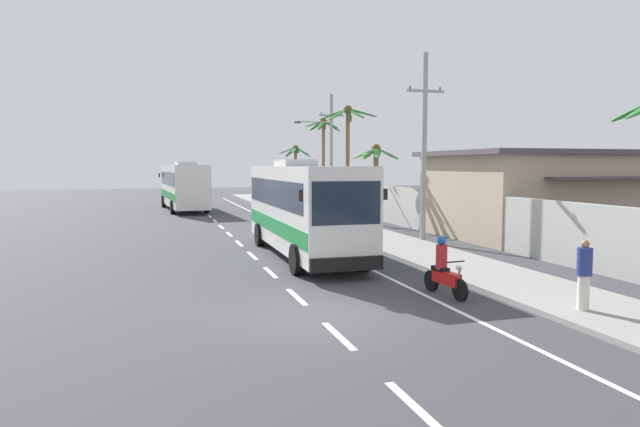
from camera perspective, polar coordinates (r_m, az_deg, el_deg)
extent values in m
plane|color=#3A3A3F|center=(13.61, -0.30, -10.54)|extent=(160.00, 160.00, 0.00)
cube|color=gray|center=(25.16, 8.22, -3.24)|extent=(3.20, 90.00, 0.14)
cube|color=white|center=(8.93, 9.86, -19.13)|extent=(0.16, 2.00, 0.01)
cube|color=white|center=(12.11, 1.92, -12.50)|extent=(0.16, 2.00, 0.01)
cube|color=white|center=(15.51, -2.44, -8.59)|extent=(0.16, 2.00, 0.01)
cube|color=white|center=(19.01, -5.16, -6.08)|extent=(0.16, 2.00, 0.01)
cube|color=white|center=(22.57, -7.02, -4.34)|extent=(0.16, 2.00, 0.01)
cube|color=white|center=(26.16, -8.36, -3.08)|extent=(0.16, 2.00, 0.01)
cube|color=white|center=(29.77, -9.38, -2.12)|extent=(0.16, 2.00, 0.01)
cube|color=white|center=(33.39, -10.17, -1.36)|extent=(0.16, 2.00, 0.01)
cube|color=white|center=(37.02, -10.81, -0.76)|extent=(0.16, 2.00, 0.01)
cube|color=white|center=(40.66, -11.34, -0.26)|extent=(0.16, 2.00, 0.01)
cube|color=white|center=(44.31, -11.77, 0.15)|extent=(0.16, 2.00, 0.01)
cube|color=white|center=(47.96, -12.15, 0.51)|extent=(0.16, 2.00, 0.01)
cube|color=white|center=(51.61, -12.46, 0.81)|extent=(0.16, 2.00, 0.01)
cube|color=white|center=(55.26, -12.74, 1.07)|extent=(0.16, 2.00, 0.01)
cube|color=white|center=(58.92, -12.98, 1.30)|extent=(0.16, 2.00, 0.01)
cube|color=white|center=(62.58, -13.20, 1.50)|extent=(0.16, 2.00, 0.01)
cube|color=white|center=(28.74, -1.97, -2.30)|extent=(0.14, 70.00, 0.01)
cube|color=#B2B2AD|center=(30.28, 11.60, 0.18)|extent=(0.24, 60.00, 2.34)
cube|color=silver|center=(22.18, -1.78, 0.73)|extent=(2.48, 10.74, 3.23)
cube|color=#192333|center=(22.34, -1.91, 2.21)|extent=(2.51, 9.88, 1.03)
cube|color=#192333|center=(17.06, 2.73, 1.09)|extent=(2.24, 0.11, 1.36)
cube|color=#1E843D|center=(22.25, -1.77, -1.13)|extent=(2.52, 10.53, 0.58)
cube|color=black|center=(17.21, 2.80, -5.24)|extent=(2.39, 0.17, 0.44)
cube|color=#B7B7B7|center=(23.42, -2.62, 5.25)|extent=(1.35, 2.37, 0.28)
cube|color=black|center=(17.75, 6.78, 1.99)|extent=(0.12, 0.08, 0.36)
cube|color=black|center=(16.85, -2.01, 1.87)|extent=(0.12, 0.08, 0.36)
cylinder|color=black|center=(19.16, 4.55, -4.42)|extent=(0.32, 1.04, 1.04)
cylinder|color=black|center=(18.45, -2.42, -4.77)|extent=(0.32, 1.04, 1.04)
cylinder|color=black|center=(25.73, -1.00, -2.00)|extent=(0.32, 1.04, 1.04)
cylinder|color=black|center=(25.21, -6.25, -2.17)|extent=(0.32, 1.04, 1.04)
cube|color=white|center=(46.38, -13.91, 2.84)|extent=(3.42, 11.46, 3.30)
cube|color=#192333|center=(46.17, -13.90, 3.55)|extent=(3.38, 10.56, 1.06)
cube|color=#192333|center=(51.94, -14.68, 3.58)|extent=(2.37, 0.28, 1.39)
cube|color=#1E843D|center=(46.42, -13.89, 1.93)|extent=(3.44, 11.23, 0.59)
cube|color=black|center=(52.11, -14.64, 1.45)|extent=(2.53, 0.35, 0.44)
cube|color=#B7B7B7|center=(44.96, -13.74, 5.06)|extent=(1.60, 2.58, 0.28)
cube|color=black|center=(51.59, -16.29, 3.81)|extent=(0.13, 0.09, 0.36)
cube|color=black|center=(51.91, -13.04, 3.89)|extent=(0.13, 0.09, 0.36)
cylinder|color=black|center=(50.25, -15.86, 1.22)|extent=(0.40, 1.06, 1.04)
cylinder|color=black|center=(50.54, -13.00, 1.30)|extent=(0.40, 1.06, 1.04)
cylinder|color=black|center=(42.96, -14.99, 0.63)|extent=(0.40, 1.06, 1.04)
cylinder|color=black|center=(43.29, -11.66, 0.73)|extent=(0.40, 1.06, 1.04)
cylinder|color=black|center=(15.41, 14.28, -7.70)|extent=(0.16, 0.61, 0.60)
cylinder|color=black|center=(16.50, 11.45, -6.81)|extent=(0.18, 0.61, 0.60)
cube|color=red|center=(15.87, 12.93, -6.50)|extent=(0.35, 1.12, 0.36)
cube|color=black|center=(16.07, 12.33, -5.61)|extent=(0.30, 0.62, 0.12)
cylinder|color=gray|center=(15.45, 14.03, -6.53)|extent=(0.09, 0.32, 0.67)
cylinder|color=black|center=(15.44, 13.85, -4.87)|extent=(0.56, 0.09, 0.04)
sphere|color=#EAEACC|center=(15.37, 14.10, -5.45)|extent=(0.14, 0.14, 0.14)
cylinder|color=red|center=(15.97, 12.45, -4.42)|extent=(0.32, 0.32, 0.70)
sphere|color=blue|center=(15.90, 12.49, -2.72)|extent=(0.26, 0.26, 0.26)
cylinder|color=black|center=(30.94, -3.02, -1.24)|extent=(0.14, 0.60, 0.60)
cylinder|color=black|center=(32.24, -3.73, -0.99)|extent=(0.16, 0.61, 0.60)
cube|color=red|center=(31.52, -3.35, -0.72)|extent=(0.31, 1.11, 0.36)
cube|color=black|center=(31.78, -3.51, -0.31)|extent=(0.28, 0.61, 0.12)
cylinder|color=gray|center=(31.02, -3.08, -0.66)|extent=(0.08, 0.32, 0.67)
cylinder|color=black|center=(31.08, -3.14, 0.16)|extent=(0.56, 0.07, 0.04)
sphere|color=#EAEACC|center=(30.98, -3.08, -0.12)|extent=(0.14, 0.14, 0.14)
cylinder|color=black|center=(31.71, -3.49, 0.20)|extent=(0.32, 0.32, 0.58)
sphere|color=black|center=(31.68, -3.49, 0.96)|extent=(0.26, 0.26, 0.26)
cylinder|color=beige|center=(14.96, 25.57, -7.38)|extent=(0.28, 0.28, 0.85)
cylinder|color=navy|center=(14.82, 25.68, -4.50)|extent=(0.36, 0.36, 0.67)
sphere|color=#9E704C|center=(14.76, 25.74, -2.87)|extent=(0.20, 0.20, 0.20)
cylinder|color=#9E9E99|center=(26.45, 10.72, 6.59)|extent=(0.24, 0.24, 8.86)
cube|color=#9E9E99|center=(26.67, 10.81, 12.34)|extent=(1.93, 0.12, 0.12)
cylinder|color=#4C4742|center=(26.34, 9.29, 12.72)|extent=(0.08, 0.08, 0.16)
cylinder|color=#4C4742|center=(27.04, 12.30, 12.46)|extent=(0.08, 0.08, 0.16)
cylinder|color=#9E9E99|center=(40.33, 1.18, 6.03)|extent=(0.24, 0.24, 8.78)
cube|color=#9E9E99|center=(40.49, 1.19, 10.11)|extent=(1.91, 0.12, 0.12)
cylinder|color=#4C4742|center=(40.27, 0.14, 10.31)|extent=(0.08, 0.08, 0.16)
cylinder|color=#4C4742|center=(40.74, 2.23, 10.25)|extent=(0.08, 0.08, 0.16)
cylinder|color=#9E9E99|center=(40.08, -0.56, 9.45)|extent=(2.54, 0.09, 0.09)
cube|color=#4C4C51|center=(39.74, -2.35, 9.40)|extent=(0.44, 0.24, 0.14)
cylinder|color=brown|center=(35.61, 2.87, 4.86)|extent=(0.26, 0.26, 7.16)
ellipsoid|color=#28702D|center=(35.92, 4.43, 10.33)|extent=(1.98, 0.73, 0.62)
ellipsoid|color=#28702D|center=(36.67, 3.00, 10.04)|extent=(1.09, 1.87, 0.85)
ellipsoid|color=#28702D|center=(35.90, 1.39, 10.21)|extent=(1.86, 1.20, 0.78)
ellipsoid|color=#28702D|center=(35.13, 1.84, 10.18)|extent=(1.82, 1.12, 0.95)
ellipsoid|color=#28702D|center=(35.00, 3.74, 10.28)|extent=(0.81, 1.91, 0.85)
sphere|color=brown|center=(35.79, 2.89, 10.68)|extent=(0.56, 0.56, 0.56)
cylinder|color=brown|center=(51.23, -2.54, 3.80)|extent=(0.28, 0.28, 5.21)
ellipsoid|color=#28702D|center=(51.37, -1.74, 6.34)|extent=(1.55, 0.48, 0.98)
ellipsoid|color=#28702D|center=(52.05, -2.41, 6.53)|extent=(0.98, 1.67, 0.61)
ellipsoid|color=#28702D|center=(51.82, -3.06, 6.34)|extent=(0.96, 1.55, 0.95)
ellipsoid|color=#28702D|center=(51.14, -3.44, 6.50)|extent=(1.67, 0.55, 0.69)
ellipsoid|color=#28702D|center=(50.45, -2.71, 6.56)|extent=(1.00, 1.66, 0.65)
ellipsoid|color=#28702D|center=(50.70, -1.90, 6.48)|extent=(1.17, 1.56, 0.76)
sphere|color=brown|center=(51.25, -2.55, 6.77)|extent=(0.56, 0.56, 0.56)
cylinder|color=brown|center=(43.18, 0.35, 4.77)|extent=(0.24, 0.24, 6.99)
ellipsoid|color=#28702D|center=(43.40, 1.24, 8.99)|extent=(1.43, 0.55, 0.90)
ellipsoid|color=#28702D|center=(44.00, 0.38, 9.03)|extent=(0.81, 1.50, 0.77)
ellipsoid|color=#28702D|center=(43.73, -0.37, 9.03)|extent=(1.12, 1.39, 0.80)
ellipsoid|color=#28702D|center=(43.17, -0.63, 9.24)|extent=(1.55, 0.53, 0.58)
ellipsoid|color=#28702D|center=(42.65, 0.08, 9.07)|extent=(1.09, 1.36, 0.89)
ellipsoid|color=#28702D|center=(42.92, 1.17, 9.14)|extent=(1.23, 1.35, 0.75)
sphere|color=brown|center=(43.32, 0.36, 9.47)|extent=(0.56, 0.56, 0.56)
cylinder|color=brown|center=(33.64, 5.78, 2.67)|extent=(0.32, 0.32, 4.61)
ellipsoid|color=#3D893D|center=(33.78, 6.98, 6.15)|extent=(1.50, 0.60, 0.81)
ellipsoid|color=#3D893D|center=(34.38, 6.00, 6.40)|extent=(1.10, 1.52, 0.51)
ellipsoid|color=#3D893D|center=(34.23, 5.17, 6.18)|extent=(0.61, 1.51, 0.78)
ellipsoid|color=#3D893D|center=(33.69, 4.60, 6.19)|extent=(1.47, 0.99, 0.79)
ellipsoid|color=#3D893D|center=(33.03, 5.08, 6.30)|extent=(1.46, 1.11, 0.69)
ellipsoid|color=#3D893D|center=(32.91, 5.89, 6.24)|extent=(0.81, 1.52, 0.76)
ellipsoid|color=#3D893D|center=(33.40, 6.97, 6.19)|extent=(1.34, 1.24, 0.78)
sphere|color=brown|center=(33.63, 5.81, 6.68)|extent=(0.56, 0.56, 0.56)
cube|color=tan|center=(31.85, 24.48, 1.70)|extent=(13.62, 7.66, 4.14)
cube|color=#4C474C|center=(31.82, 24.63, 5.64)|extent=(14.43, 8.12, 0.24)
cube|color=#4C474C|center=(28.80, 30.03, 3.24)|extent=(9.53, 0.80, 0.10)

